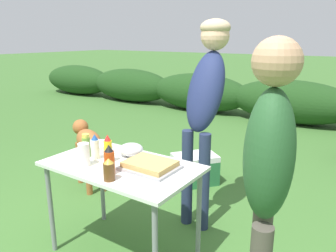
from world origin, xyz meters
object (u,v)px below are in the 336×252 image
(mustard_bottle, at_px, (108,149))
(standing_person_in_red_jacket, at_px, (206,94))
(folding_table, at_px, (122,174))
(relish_jar, at_px, (86,146))
(paper_cup_stack, at_px, (84,155))
(beer_bottle, at_px, (109,170))
(cooler_box, at_px, (195,169))
(standing_person_with_beanie, at_px, (267,176))
(dog, at_px, (88,143))
(mayo_bottle, at_px, (95,147))
(plate_stack, at_px, (96,146))
(food_tray, at_px, (150,165))
(hot_sauce_bottle, at_px, (109,160))
(mixing_bowl, at_px, (131,149))

(mustard_bottle, distance_m, standing_person_in_red_jacket, 0.94)
(folding_table, distance_m, relish_jar, 0.36)
(paper_cup_stack, height_order, beer_bottle, paper_cup_stack)
(relish_jar, bearing_deg, cooler_box, 84.39)
(relish_jar, xyz_separation_m, standing_person_in_red_jacket, (0.57, 0.82, 0.34))
(relish_jar, bearing_deg, folding_table, 4.97)
(beer_bottle, relative_size, standing_person_with_beanie, 0.09)
(relish_jar, distance_m, standing_person_in_red_jacket, 1.05)
(paper_cup_stack, relative_size, dog, 0.22)
(folding_table, bearing_deg, relish_jar, -175.03)
(relish_jar, bearing_deg, beer_bottle, -26.29)
(beer_bottle, height_order, mayo_bottle, mayo_bottle)
(mustard_bottle, height_order, relish_jar, mustard_bottle)
(plate_stack, relative_size, standing_person_with_beanie, 0.15)
(relish_jar, distance_m, cooler_box, 1.59)
(food_tray, bearing_deg, hot_sauce_bottle, -127.67)
(plate_stack, distance_m, relish_jar, 0.19)
(relish_jar, distance_m, standing_person_with_beanie, 1.43)
(mixing_bowl, bearing_deg, relish_jar, -141.63)
(folding_table, xyz_separation_m, standing_person_in_red_jacket, (0.25, 0.79, 0.50))
(standing_person_in_red_jacket, height_order, dog, standing_person_in_red_jacket)
(plate_stack, bearing_deg, food_tray, -8.43)
(plate_stack, relative_size, mayo_bottle, 1.25)
(paper_cup_stack, relative_size, mustard_bottle, 0.79)
(beer_bottle, xyz_separation_m, standing_person_with_beanie, (0.97, 0.05, 0.18))
(plate_stack, xyz_separation_m, dog, (-0.74, 0.57, -0.27))
(plate_stack, bearing_deg, folding_table, -19.02)
(beer_bottle, xyz_separation_m, dog, (-1.25, 0.95, -0.32))
(mixing_bowl, xyz_separation_m, mustard_bottle, (-0.04, -0.20, 0.05))
(relish_jar, relative_size, hot_sauce_bottle, 0.87)
(folding_table, height_order, beer_bottle, beer_bottle)
(mayo_bottle, distance_m, standing_person_with_beanie, 1.34)
(mustard_bottle, relative_size, standing_person_in_red_jacket, 0.12)
(folding_table, relative_size, food_tray, 2.98)
(food_tray, bearing_deg, standing_person_in_red_jacket, 87.75)
(mixing_bowl, relative_size, dog, 0.24)
(dog, bearing_deg, standing_person_in_red_jacket, -60.56)
(folding_table, distance_m, standing_person_with_beanie, 1.16)
(cooler_box, bearing_deg, mixing_bowl, -136.51)
(paper_cup_stack, distance_m, mustard_bottle, 0.17)
(food_tray, xyz_separation_m, hot_sauce_bottle, (-0.17, -0.22, 0.07))
(plate_stack, bearing_deg, paper_cup_stack, -56.42)
(plate_stack, height_order, hot_sauce_bottle, hot_sauce_bottle)
(mixing_bowl, distance_m, standing_person_with_beanie, 1.23)
(mixing_bowl, bearing_deg, folding_table, -71.43)
(plate_stack, distance_m, standing_person_with_beanie, 1.54)
(paper_cup_stack, height_order, cooler_box, paper_cup_stack)
(standing_person_with_beanie, distance_m, dog, 2.45)
(beer_bottle, relative_size, relish_jar, 0.84)
(food_tray, distance_m, standing_person_in_red_jacket, 0.84)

